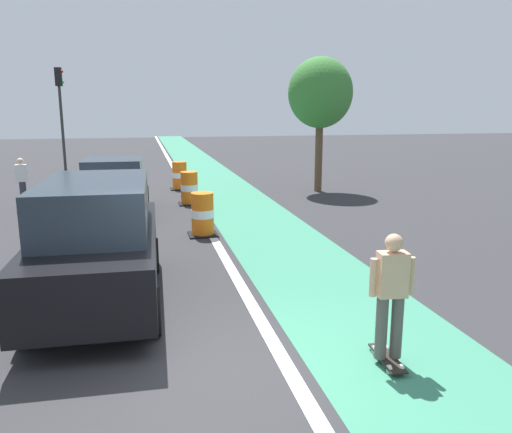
{
  "coord_description": "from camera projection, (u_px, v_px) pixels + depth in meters",
  "views": [
    {
      "loc": [
        -0.76,
        -5.81,
        3.18
      ],
      "look_at": [
        1.37,
        3.6,
        1.1
      ],
      "focal_mm": 35.75,
      "sensor_mm": 36.0,
      "label": 1
    }
  ],
  "objects": [
    {
      "name": "ground_plane",
      "position": [
        213.0,
        366.0,
        6.37
      ],
      "size": [
        100.0,
        100.0,
        0.0
      ],
      "primitive_type": "plane",
      "color": "#2D2D30"
    },
    {
      "name": "bike_lane_strip",
      "position": [
        233.0,
        197.0,
        18.33
      ],
      "size": [
        2.5,
        80.0,
        0.01
      ],
      "primitive_type": "cube",
      "color": "#387F60",
      "rests_on": "ground"
    },
    {
      "name": "lane_divider_stripe",
      "position": [
        191.0,
        199.0,
        18.01
      ],
      "size": [
        0.2,
        80.0,
        0.01
      ],
      "primitive_type": "cube",
      "color": "silver",
      "rests_on": "ground"
    },
    {
      "name": "skateboarder_on_lane",
      "position": [
        391.0,
        295.0,
        6.27
      ],
      "size": [
        0.57,
        0.82,
        1.69
      ],
      "color": "black",
      "rests_on": "ground"
    },
    {
      "name": "parked_suv_nearest",
      "position": [
        98.0,
        242.0,
        8.27
      ],
      "size": [
        2.01,
        4.65,
        2.04
      ],
      "color": "black",
      "rests_on": "ground"
    },
    {
      "name": "parked_sedan_second",
      "position": [
        114.0,
        187.0,
        15.19
      ],
      "size": [
        2.03,
        4.16,
        1.7
      ],
      "color": "silver",
      "rests_on": "ground"
    },
    {
      "name": "traffic_barrel_front",
      "position": [
        203.0,
        215.0,
        12.79
      ],
      "size": [
        0.73,
        0.73,
        1.09
      ],
      "color": "orange",
      "rests_on": "ground"
    },
    {
      "name": "traffic_barrel_mid",
      "position": [
        189.0,
        188.0,
        16.89
      ],
      "size": [
        0.73,
        0.73,
        1.09
      ],
      "color": "orange",
      "rests_on": "ground"
    },
    {
      "name": "traffic_barrel_back",
      "position": [
        180.0,
        176.0,
        19.97
      ],
      "size": [
        0.73,
        0.73,
        1.09
      ],
      "color": "orange",
      "rests_on": "ground"
    },
    {
      "name": "traffic_light_corner",
      "position": [
        60.0,
        100.0,
        25.59
      ],
      "size": [
        0.41,
        0.32,
        5.1
      ],
      "color": "#2D2D2D",
      "rests_on": "ground"
    },
    {
      "name": "pedestrian_crossing",
      "position": [
        22.0,
        181.0,
        16.16
      ],
      "size": [
        0.34,
        0.2,
        1.61
      ],
      "color": "#33333D",
      "rests_on": "ground"
    },
    {
      "name": "street_tree_sidewalk",
      "position": [
        320.0,
        94.0,
        18.89
      ],
      "size": [
        2.4,
        2.4,
        5.0
      ],
      "color": "brown",
      "rests_on": "ground"
    }
  ]
}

